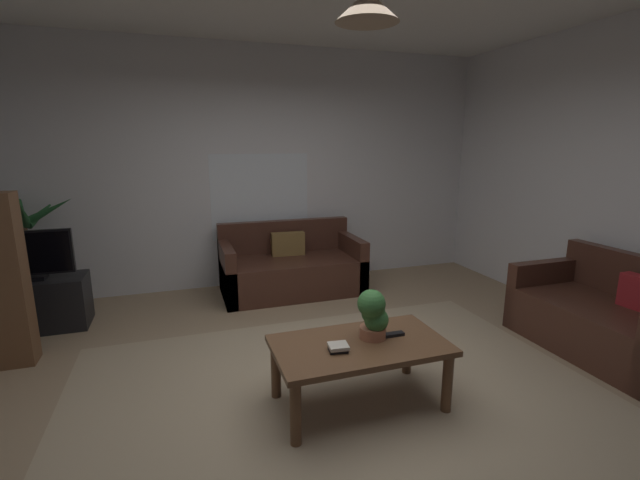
% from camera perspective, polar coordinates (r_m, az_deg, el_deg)
% --- Properties ---
extents(floor, '(5.80, 5.23, 0.02)m').
position_cam_1_polar(floor, '(3.39, 1.70, -18.88)').
color(floor, '#9E8466').
rests_on(floor, ground).
extents(rug, '(3.77, 2.88, 0.01)m').
position_cam_1_polar(rug, '(3.22, 3.00, -20.42)').
color(rug, tan).
rests_on(rug, ground).
extents(wall_back, '(5.92, 0.06, 2.90)m').
position_cam_1_polar(wall_back, '(5.45, -7.92, 9.28)').
color(wall_back, silver).
rests_on(wall_back, ground).
extents(window_pane, '(1.21, 0.01, 1.05)m').
position_cam_1_polar(window_pane, '(5.45, -7.86, 5.68)').
color(window_pane, white).
extents(couch_under_window, '(1.64, 0.83, 0.82)m').
position_cam_1_polar(couch_under_window, '(5.22, -3.81, -3.89)').
color(couch_under_window, '#47281E').
rests_on(couch_under_window, ground).
extents(couch_right_side, '(0.83, 1.38, 0.82)m').
position_cam_1_polar(couch_right_side, '(4.50, 33.45, -8.79)').
color(couch_right_side, '#47281E').
rests_on(couch_right_side, ground).
extents(coffee_table, '(1.16, 0.65, 0.46)m').
position_cam_1_polar(coffee_table, '(3.02, 5.25, -14.49)').
color(coffee_table, brown).
rests_on(coffee_table, ground).
extents(book_on_table_0, '(0.13, 0.10, 0.02)m').
position_cam_1_polar(book_on_table_0, '(2.87, 2.39, -14.22)').
color(book_on_table_0, black).
rests_on(book_on_table_0, coffee_table).
extents(book_on_table_1, '(0.14, 0.13, 0.02)m').
position_cam_1_polar(book_on_table_1, '(2.86, 2.43, -13.79)').
color(book_on_table_1, beige).
rests_on(book_on_table_1, coffee_table).
extents(remote_on_table_0, '(0.16, 0.05, 0.02)m').
position_cam_1_polar(remote_on_table_0, '(3.11, 9.56, -12.17)').
color(remote_on_table_0, black).
rests_on(remote_on_table_0, coffee_table).
extents(potted_plant_on_table, '(0.22, 0.21, 0.36)m').
position_cam_1_polar(potted_plant_on_table, '(2.98, 7.03, -9.63)').
color(potted_plant_on_table, '#B77051').
rests_on(potted_plant_on_table, coffee_table).
extents(tv_stand, '(0.90, 0.44, 0.50)m').
position_cam_1_polar(tv_stand, '(5.00, -33.28, -7.08)').
color(tv_stand, black).
rests_on(tv_stand, ground).
extents(tv, '(0.75, 0.16, 0.47)m').
position_cam_1_polar(tv, '(4.85, -34.04, -1.66)').
color(tv, black).
rests_on(tv, tv_stand).
extents(potted_palm_corner, '(0.94, 0.81, 1.31)m').
position_cam_1_polar(potted_palm_corner, '(5.40, -33.86, -1.98)').
color(potted_palm_corner, brown).
rests_on(potted_palm_corner, ground).
extents(pendant_lamp, '(0.37, 0.37, 0.46)m').
position_cam_1_polar(pendant_lamp, '(2.79, 6.26, 28.27)').
color(pendant_lamp, black).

